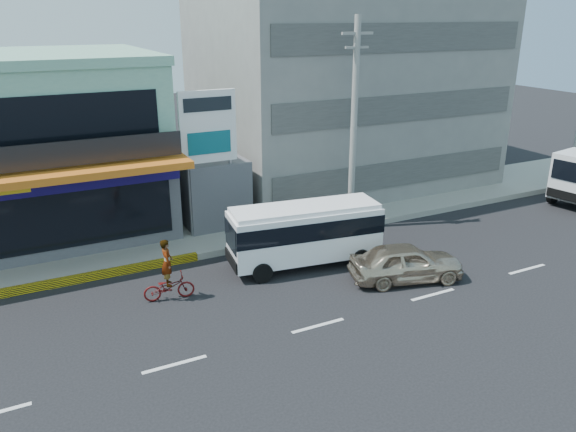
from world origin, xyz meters
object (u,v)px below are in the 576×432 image
object	(u,v)px
concrete_building	(342,67)
minibus	(305,230)
satellite_dish	(207,155)
motorcycle_rider	(168,280)
utility_pole_near	(354,125)
shop_building	(22,151)
sedan	(406,262)
billboard	(208,135)

from	to	relation	value
concrete_building	minibus	distance (m)	14.28
satellite_dish	motorcycle_rider	world-z (taller)	satellite_dish
concrete_building	utility_pole_near	world-z (taller)	concrete_building
shop_building	sedan	xyz separation A→B (m)	(12.84, -12.45, -3.23)
sedan	concrete_building	bearing A→B (deg)	-5.07
shop_building	motorcycle_rider	xyz separation A→B (m)	(4.00, -9.79, -3.21)
minibus	utility_pole_near	bearing A→B (deg)	34.90
billboard	minibus	distance (m)	6.22
concrete_building	minibus	bearing A→B (deg)	-127.72
shop_building	utility_pole_near	world-z (taller)	utility_pole_near
utility_pole_near	billboard	bearing A→B (deg)	164.52
shop_building	minibus	distance (m)	13.87
utility_pole_near	sedan	size ratio (longest dim) A/B	2.23
billboard	minibus	world-z (taller)	billboard
shop_building	utility_pole_near	bearing A→B (deg)	-25.06
concrete_building	sedan	distance (m)	15.74
billboard	motorcycle_rider	world-z (taller)	billboard
shop_building	billboard	bearing A→B (deg)	-32.32
shop_building	utility_pole_near	size ratio (longest dim) A/B	1.24
satellite_dish	shop_building	bearing A→B (deg)	159.79
shop_building	minibus	bearing A→B (deg)	-43.42
utility_pole_near	concrete_building	bearing A→B (deg)	62.24
shop_building	concrete_building	world-z (taller)	concrete_building
sedan	minibus	bearing A→B (deg)	59.54
concrete_building	minibus	world-z (taller)	concrete_building
utility_pole_near	sedan	xyz separation A→B (m)	(-1.16, -5.90, -4.39)
motorcycle_rider	minibus	bearing A→B (deg)	3.90
sedan	utility_pole_near	bearing A→B (deg)	4.73
minibus	concrete_building	bearing A→B (deg)	52.28
satellite_dish	billboard	world-z (taller)	billboard
satellite_dish	sedan	world-z (taller)	satellite_dish
satellite_dish	utility_pole_near	xyz separation A→B (m)	(6.00, -3.60, 1.57)
minibus	motorcycle_rider	xyz separation A→B (m)	(-5.92, -0.40, -0.79)
concrete_building	motorcycle_rider	size ratio (longest dim) A/B	6.70
concrete_building	utility_pole_near	xyz separation A→B (m)	(-4.00, -7.60, -1.85)
concrete_building	satellite_dish	size ratio (longest dim) A/B	10.67
shop_building	minibus	world-z (taller)	shop_building
utility_pole_near	sedan	bearing A→B (deg)	-101.11
sedan	motorcycle_rider	xyz separation A→B (m)	(-8.84, 2.65, 0.03)
satellite_dish	billboard	bearing A→B (deg)	-105.52
shop_building	motorcycle_rider	bearing A→B (deg)	-67.78
satellite_dish	minibus	xyz separation A→B (m)	(1.92, -6.45, -2.00)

